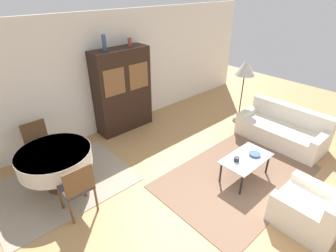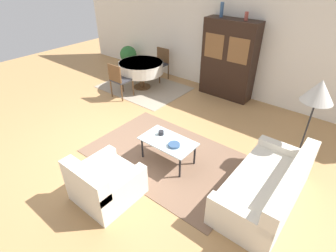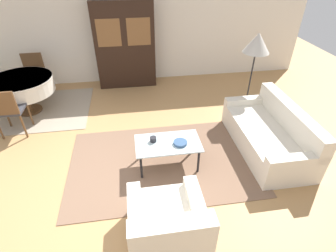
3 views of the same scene
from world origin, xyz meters
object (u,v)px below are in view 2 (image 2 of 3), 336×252
(couch, at_px, (267,188))
(dining_table, at_px, (141,68))
(dining_chair_near, at_px, (119,78))
(vase_tall, at_px, (222,10))
(coffee_table, at_px, (168,143))
(floor_lamp, at_px, (319,93))
(cup, at_px, (161,133))
(display_cabinet, at_px, (229,60))
(dining_chair_far, at_px, (160,62))
(potted_plant, at_px, (128,56))
(bowl, at_px, (174,145))
(armchair, at_px, (104,184))
(vase_short, at_px, (246,16))

(couch, bearing_deg, dining_table, 66.65)
(dining_chair_near, bearing_deg, vase_tall, 46.90)
(coffee_table, height_order, floor_lamp, floor_lamp)
(dining_table, height_order, floor_lamp, floor_lamp)
(dining_chair_near, xyz_separation_m, cup, (2.40, -1.16, -0.05))
(display_cabinet, distance_m, dining_chair_far, 2.13)
(cup, bearing_deg, potted_plant, 143.22)
(dining_chair_far, height_order, floor_lamp, floor_lamp)
(couch, height_order, coffee_table, couch)
(coffee_table, bearing_deg, bowl, -17.56)
(armchair, relative_size, display_cabinet, 0.45)
(dining_chair_far, bearing_deg, display_cabinet, -174.14)
(coffee_table, height_order, bowl, bowl)
(vase_tall, relative_size, vase_short, 1.80)
(couch, xyz_separation_m, floor_lamp, (0.10, 1.21, 1.11))
(dining_chair_far, distance_m, potted_plant, 1.43)
(display_cabinet, bearing_deg, vase_short, 0.18)
(coffee_table, relative_size, vase_short, 5.35)
(cup, relative_size, potted_plant, 0.13)
(coffee_table, bearing_deg, dining_chair_far, 132.21)
(coffee_table, height_order, vase_short, vase_short)
(armchair, distance_m, dining_chair_near, 3.49)
(couch, height_order, dining_chair_near, dining_chair_near)
(dining_chair_near, height_order, cup, dining_chair_near)
(potted_plant, bearing_deg, floor_lamp, -14.67)
(cup, bearing_deg, vase_tall, 102.19)
(bowl, bearing_deg, dining_chair_near, 155.24)
(dining_table, xyz_separation_m, dining_chair_far, (0.00, 0.82, -0.05))
(display_cabinet, xyz_separation_m, vase_short, (0.30, 0.00, 1.06))
(potted_plant, bearing_deg, cup, -36.78)
(armchair, bearing_deg, cup, 90.76)
(armchair, height_order, vase_tall, vase_tall)
(couch, relative_size, vase_tall, 5.59)
(armchair, relative_size, bowl, 4.36)
(vase_tall, distance_m, vase_short, 0.64)
(vase_short, bearing_deg, floor_lamp, -39.42)
(dining_chair_near, bearing_deg, armchair, -46.05)
(vase_tall, bearing_deg, cup, -77.81)
(couch, distance_m, dining_chair_near, 4.48)
(display_cabinet, height_order, dining_chair_near, display_cabinet)
(dining_chair_far, height_order, cup, dining_chair_far)
(armchair, xyz_separation_m, dining_table, (-2.41, 3.33, 0.31))
(cup, bearing_deg, floor_lamp, 32.76)
(coffee_table, distance_m, dining_chair_near, 2.89)
(coffee_table, bearing_deg, potted_plant, 144.08)
(vase_short, bearing_deg, dining_table, -156.38)
(vase_short, bearing_deg, armchair, -89.47)
(armchair, xyz_separation_m, bowl, (0.37, 1.22, 0.19))
(dining_chair_near, distance_m, cup, 2.66)
(dining_table, height_order, vase_tall, vase_tall)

